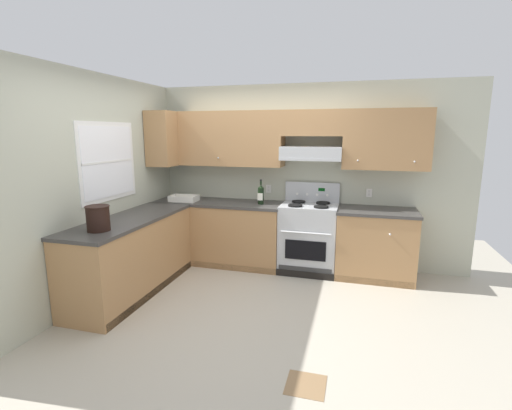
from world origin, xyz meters
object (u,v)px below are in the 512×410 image
object	(u,v)px
stove	(308,237)
bucket	(98,218)
wine_bottle	(261,194)
bowl	(184,199)

from	to	relation	value
stove	bucket	size ratio (longest dim) A/B	4.65
stove	wine_bottle	world-z (taller)	wine_bottle
wine_bottle	bucket	world-z (taller)	wine_bottle
wine_bottle	bowl	world-z (taller)	wine_bottle
wine_bottle	bucket	distance (m)	2.18
wine_bottle	bowl	distance (m)	1.14
stove	bowl	xyz separation A→B (m)	(-1.80, -0.11, 0.46)
bowl	wine_bottle	bearing A→B (deg)	4.03
bucket	wine_bottle	bearing A→B (deg)	56.04
stove	bowl	size ratio (longest dim) A/B	3.05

